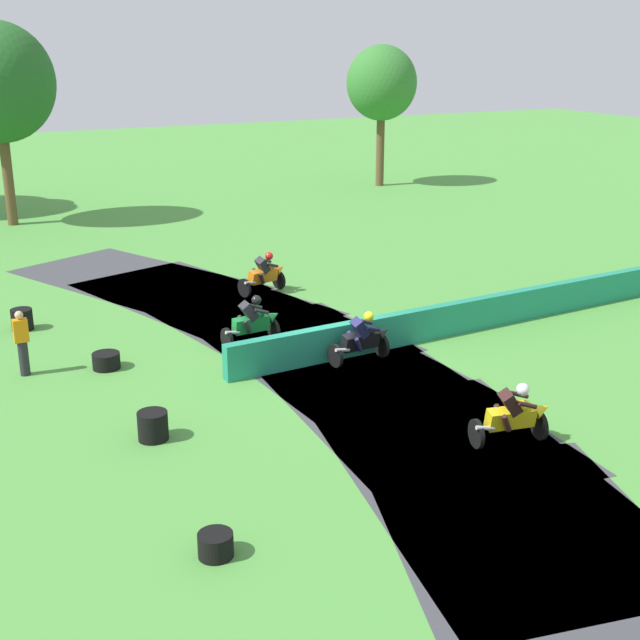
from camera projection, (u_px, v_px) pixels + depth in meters
name	position (u px, v px, depth m)	size (l,w,h in m)	color
ground_plane	(333.00, 359.00, 21.85)	(120.00, 120.00, 0.00)	#4C933D
track_asphalt	(303.00, 365.00, 21.44)	(8.86, 29.34, 0.01)	#3D3D42
safety_barrier	(499.00, 309.00, 24.34)	(0.30, 16.99, 0.90)	#1E8466
motorcycle_lead_yellow	(515.00, 415.00, 17.08)	(1.71, 0.98, 1.43)	black
motorcycle_chase_black	(363.00, 338.00, 21.44)	(1.68, 0.83, 1.43)	black
motorcycle_trailing_green	(254.00, 321.00, 22.64)	(1.68, 0.80, 1.42)	black
motorcycle_fourth_orange	(265.00, 273.00, 27.29)	(1.72, 1.09, 1.43)	black
tire_stack_near	(216.00, 545.00, 13.50)	(0.57, 0.57, 0.40)	black
tire_stack_mid_a	(153.00, 426.00, 17.40)	(0.62, 0.62, 0.60)	black
tire_stack_mid_b	(106.00, 361.00, 21.17)	(0.68, 0.68, 0.40)	black
tire_stack_far	(22.00, 319.00, 23.95)	(0.59, 0.59, 0.60)	black
track_marshal	(22.00, 343.00, 20.57)	(0.34, 0.24, 1.63)	#232328
tree_behind_barrier	(382.00, 84.00, 45.68)	(3.76, 3.76, 7.47)	brown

